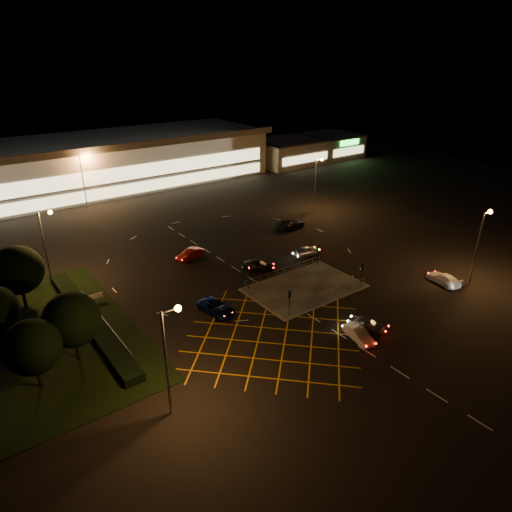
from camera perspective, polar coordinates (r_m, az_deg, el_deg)
ground at (r=59.35m, az=3.37°, el=-3.83°), size 180.00×180.00×0.00m
pedestrian_island at (r=59.18m, az=6.10°, el=-3.96°), size 14.00×9.00×0.12m
grass_verge at (r=54.16m, az=-25.07°, el=-9.29°), size 18.00×30.00×0.08m
hedge at (r=54.68m, az=-20.08°, el=-7.47°), size 2.00×26.00×1.00m
supermarket at (r=109.82m, az=-17.93°, el=11.23°), size 72.00×26.50×10.50m
retail_unit_a at (r=125.75m, az=4.04°, el=12.87°), size 18.80×14.80×6.35m
retail_unit_b at (r=136.45m, az=9.35°, el=13.51°), size 14.80×14.80×6.35m
streetlight_sw at (r=37.31m, az=-10.72°, el=-11.11°), size 1.78×0.56×10.03m
streetlight_se at (r=63.79m, az=26.29°, el=2.11°), size 1.78×0.56×10.03m
streetlight_nw at (r=62.72m, az=-24.68°, el=2.06°), size 1.78×0.56×10.03m
streetlight_ne at (r=86.31m, az=7.67°, el=9.72°), size 1.78×0.56×10.03m
streetlight_far_left at (r=93.81m, az=-20.65°, el=9.56°), size 1.78×0.56×10.03m
streetlight_far_right at (r=112.65m, az=-0.81°, el=13.32°), size 1.78×0.56×10.03m
signal_sw at (r=51.94m, az=4.21°, el=-5.26°), size 0.28×0.30×3.15m
signal_se at (r=59.63m, az=13.06°, el=-1.78°), size 0.28×0.30×3.15m
signal_nw at (r=57.50m, az=-0.92°, el=-2.11°), size 0.28×0.30×3.15m
signal_ne at (r=64.53m, az=7.79°, el=0.71°), size 0.28×0.30×3.15m
tree_a at (r=44.95m, az=-26.20°, el=-10.20°), size 5.04×5.04×6.86m
tree_c at (r=59.04m, az=-27.64°, el=-1.57°), size 5.76×5.76×7.84m
tree_e at (r=46.99m, az=-22.04°, el=-7.39°), size 5.40×5.40×7.35m
car_near_silver at (r=51.89m, az=13.81°, el=-8.22°), size 2.96×4.09×1.29m
car_queue_white at (r=49.85m, az=12.72°, el=-9.54°), size 2.22×4.24×1.33m
car_left_blue at (r=53.39m, az=-4.97°, el=-6.46°), size 3.03×5.37×1.42m
car_far_dkgrey at (r=63.35m, az=0.31°, el=-1.19°), size 4.87×4.52×1.38m
car_right_silver at (r=68.21m, az=6.34°, el=0.63°), size 4.41×1.98×1.47m
car_circ_red at (r=67.44m, az=-8.21°, el=0.23°), size 4.66×2.49×1.46m
car_east_grey at (r=78.81m, az=4.35°, el=4.03°), size 5.58×2.82×1.51m
car_approach_white at (r=64.61m, az=22.41°, el=-2.63°), size 2.75×5.01×1.38m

